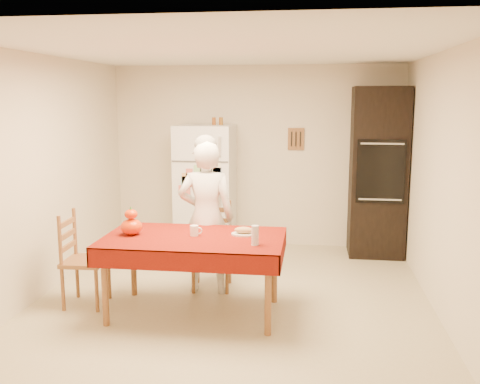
% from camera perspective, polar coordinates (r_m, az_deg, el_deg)
% --- Properties ---
extents(floor, '(4.50, 4.50, 0.00)m').
position_cam_1_polar(floor, '(5.59, -0.81, -11.54)').
color(floor, tan).
rests_on(floor, ground).
extents(room_shell, '(4.02, 4.52, 2.51)m').
position_cam_1_polar(room_shell, '(5.23, -0.84, 5.26)').
color(room_shell, beige).
rests_on(room_shell, ground).
extents(refrigerator, '(0.75, 0.74, 1.70)m').
position_cam_1_polar(refrigerator, '(7.27, -3.69, 0.44)').
color(refrigerator, white).
rests_on(refrigerator, floor).
extents(oven_cabinet, '(0.70, 0.62, 2.20)m').
position_cam_1_polar(oven_cabinet, '(7.19, 14.49, 2.05)').
color(oven_cabinet, black).
rests_on(oven_cabinet, floor).
extents(dining_table, '(1.70, 1.00, 0.76)m').
position_cam_1_polar(dining_table, '(5.10, -4.94, -5.52)').
color(dining_table, brown).
rests_on(dining_table, floor).
extents(chair_far, '(0.45, 0.43, 0.95)m').
position_cam_1_polar(chair_far, '(5.86, -2.96, -5.30)').
color(chair_far, brown).
rests_on(chair_far, floor).
extents(chair_left, '(0.42, 0.44, 0.95)m').
position_cam_1_polar(chair_left, '(5.59, -16.80, -6.51)').
color(chair_left, brown).
rests_on(chair_left, floor).
extents(seated_woman, '(0.61, 0.42, 1.62)m').
position_cam_1_polar(seated_woman, '(5.63, -3.61, -2.75)').
color(seated_woman, silver).
rests_on(seated_woman, floor).
extents(coffee_mug, '(0.08, 0.08, 0.10)m').
position_cam_1_polar(coffee_mug, '(5.10, -4.91, -4.12)').
color(coffee_mug, white).
rests_on(coffee_mug, dining_table).
extents(pumpkin_lower, '(0.21, 0.21, 0.15)m').
position_cam_1_polar(pumpkin_lower, '(5.22, -11.51, -3.65)').
color(pumpkin_lower, '#D15504').
rests_on(pumpkin_lower, dining_table).
extents(pumpkin_upper, '(0.12, 0.12, 0.09)m').
position_cam_1_polar(pumpkin_upper, '(5.19, -11.55, -2.33)').
color(pumpkin_upper, '#C53704').
rests_on(pumpkin_upper, pumpkin_lower).
extents(wine_glass, '(0.07, 0.07, 0.18)m').
position_cam_1_polar(wine_glass, '(4.76, 1.62, -4.64)').
color(wine_glass, silver).
rests_on(wine_glass, dining_table).
extents(bread_plate, '(0.24, 0.24, 0.02)m').
position_cam_1_polar(bread_plate, '(5.11, 0.41, -4.52)').
color(bread_plate, white).
rests_on(bread_plate, dining_table).
extents(bread_loaf, '(0.18, 0.10, 0.06)m').
position_cam_1_polar(bread_loaf, '(5.10, 0.41, -4.08)').
color(bread_loaf, '#A97B53').
rests_on(bread_loaf, bread_plate).
extents(spice_jar_left, '(0.05, 0.05, 0.10)m').
position_cam_1_polar(spice_jar_left, '(7.20, -2.80, 7.56)').
color(spice_jar_left, brown).
rests_on(spice_jar_left, refrigerator).
extents(spice_jar_mid, '(0.05, 0.05, 0.10)m').
position_cam_1_polar(spice_jar_mid, '(7.19, -2.06, 7.56)').
color(spice_jar_mid, brown).
rests_on(spice_jar_mid, refrigerator).
extents(spice_jar_right, '(0.05, 0.05, 0.10)m').
position_cam_1_polar(spice_jar_right, '(7.19, -2.03, 7.56)').
color(spice_jar_right, '#8C5A19').
rests_on(spice_jar_right, refrigerator).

